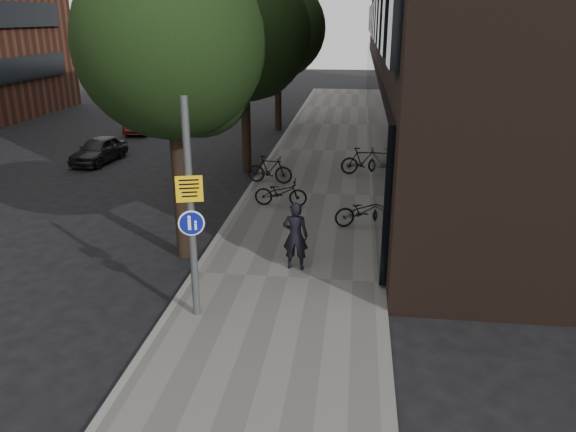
% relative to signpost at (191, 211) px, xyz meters
% --- Properties ---
extents(ground, '(120.00, 120.00, 0.00)m').
position_rel_signpost_xyz_m(ground, '(1.39, -1.40, -2.35)').
color(ground, black).
rests_on(ground, ground).
extents(sidewalk, '(4.50, 60.00, 0.12)m').
position_rel_signpost_xyz_m(sidewalk, '(1.64, 8.60, -2.29)').
color(sidewalk, '#615F5A').
rests_on(sidewalk, ground).
extents(curb_edge, '(0.15, 60.00, 0.13)m').
position_rel_signpost_xyz_m(curb_edge, '(-0.61, 8.60, -2.28)').
color(curb_edge, slate).
rests_on(curb_edge, ground).
extents(street_tree_near, '(4.40, 4.40, 7.50)m').
position_rel_signpost_xyz_m(street_tree_near, '(-1.14, 3.24, 2.76)').
color(street_tree_near, black).
rests_on(street_tree_near, ground).
extents(street_tree_mid, '(5.00, 5.00, 7.80)m').
position_rel_signpost_xyz_m(street_tree_mid, '(-1.14, 11.74, 2.77)').
color(street_tree_mid, black).
rests_on(street_tree_mid, ground).
extents(street_tree_far, '(5.00, 5.00, 7.80)m').
position_rel_signpost_xyz_m(street_tree_far, '(-1.14, 20.74, 2.77)').
color(street_tree_far, black).
rests_on(street_tree_far, ground).
extents(signpost, '(0.50, 0.17, 4.41)m').
position_rel_signpost_xyz_m(signpost, '(0.00, 0.00, 0.00)').
color(signpost, '#595B5E').
rests_on(signpost, sidewalk).
extents(pedestrian, '(0.63, 0.43, 1.68)m').
position_rel_signpost_xyz_m(pedestrian, '(1.76, 2.45, -1.39)').
color(pedestrian, black).
rests_on(pedestrian, sidewalk).
extents(parked_bike_facade_near, '(1.83, 1.10, 0.91)m').
position_rel_signpost_xyz_m(parked_bike_facade_near, '(3.39, 5.62, -1.77)').
color(parked_bike_facade_near, black).
rests_on(parked_bike_facade_near, sidewalk).
extents(parked_bike_facade_far, '(1.80, 0.82, 1.04)m').
position_rel_signpost_xyz_m(parked_bike_facade_far, '(3.39, 11.36, -1.71)').
color(parked_bike_facade_far, black).
rests_on(parked_bike_facade_far, sidewalk).
extents(parked_bike_curb_near, '(1.69, 0.59, 0.89)m').
position_rel_signpost_xyz_m(parked_bike_curb_near, '(0.76, 7.14, -1.78)').
color(parked_bike_curb_near, black).
rests_on(parked_bike_curb_near, sidewalk).
extents(parked_bike_curb_far, '(1.73, 0.66, 1.01)m').
position_rel_signpost_xyz_m(parked_bike_curb_far, '(0.01, 9.70, -1.72)').
color(parked_bike_curb_far, black).
rests_on(parked_bike_curb_far, sidewalk).
extents(parked_car_near, '(1.62, 3.30, 1.08)m').
position_rel_signpost_xyz_m(parked_car_near, '(-7.74, 12.33, -1.81)').
color(parked_car_near, black).
rests_on(parked_car_near, ground).
extents(parked_car_mid, '(1.64, 3.53, 1.12)m').
position_rel_signpost_xyz_m(parked_car_mid, '(-8.41, 18.97, -1.79)').
color(parked_car_mid, '#531D17').
rests_on(parked_car_mid, ground).
extents(parked_car_far, '(2.06, 4.29, 1.21)m').
position_rel_signpost_xyz_m(parked_car_far, '(-7.38, 26.98, -1.74)').
color(parked_car_far, black).
rests_on(parked_car_far, ground).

